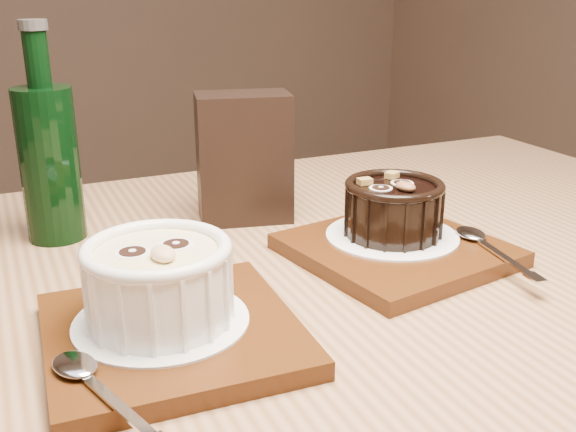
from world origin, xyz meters
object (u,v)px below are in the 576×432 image
object	(u,v)px
tray_left	(172,334)
green_bottle	(49,158)
ramekin_dark	(394,206)
tray_right	(396,250)
ramekin_white	(158,279)
condiment_stand	(244,158)
table	(267,387)

from	to	relation	value
tray_left	green_bottle	distance (m)	0.28
ramekin_dark	tray_left	bearing A→B (deg)	-172.64
green_bottle	tray_right	bearing A→B (deg)	-37.12
ramekin_white	ramekin_dark	world-z (taller)	ramekin_white
ramekin_dark	condiment_stand	world-z (taller)	condiment_stand
tray_right	ramekin_dark	size ratio (longest dim) A/B	1.87
table	tray_left	size ratio (longest dim) A/B	6.95
table	ramekin_white	bearing A→B (deg)	-164.40
green_bottle	ramekin_dark	bearing A→B (deg)	-34.30
tray_right	tray_left	bearing A→B (deg)	-167.93
tray_right	green_bottle	distance (m)	0.36
ramekin_dark	green_bottle	world-z (taller)	green_bottle
ramekin_dark	ramekin_white	bearing A→B (deg)	-174.65
ramekin_white	green_bottle	bearing A→B (deg)	97.53
ramekin_white	green_bottle	distance (m)	0.26
table	ramekin_white	size ratio (longest dim) A/B	11.54
tray_right	green_bottle	world-z (taller)	green_bottle
table	condiment_stand	distance (m)	0.26
ramekin_white	condiment_stand	bearing A→B (deg)	53.15
tray_left	ramekin_white	world-z (taller)	ramekin_white
tray_right	condiment_stand	bearing A→B (deg)	115.45
ramekin_white	green_bottle	xyz separation A→B (m)	(-0.03, 0.25, 0.03)
ramekin_white	condiment_stand	world-z (taller)	condiment_stand
ramekin_white	table	bearing A→B (deg)	16.73
ramekin_dark	table	bearing A→B (deg)	-176.18
condiment_stand	tray_right	bearing A→B (deg)	-64.55
condiment_stand	green_bottle	size ratio (longest dim) A/B	0.64
table	tray_right	size ratio (longest dim) A/B	6.95
tray_right	condiment_stand	size ratio (longest dim) A/B	1.29
tray_left	ramekin_white	bearing A→B (deg)	121.77
tray_left	condiment_stand	size ratio (longest dim) A/B	1.29
tray_left	ramekin_white	size ratio (longest dim) A/B	1.66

